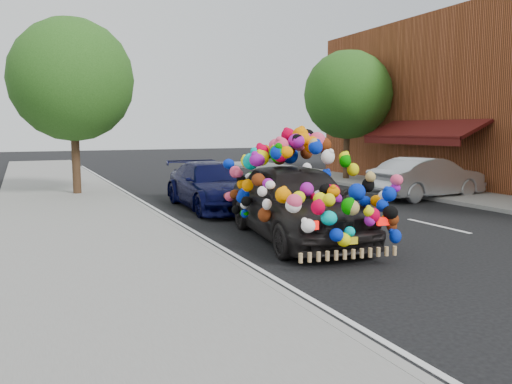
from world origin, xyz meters
TOP-DOWN VIEW (x-y plane):
  - ground at (0.00, 0.00)m, footprint 100.00×100.00m
  - sidewalk at (-4.30, 0.00)m, footprint 4.00×60.00m
  - kerb at (-2.35, 0.00)m, footprint 0.15×60.00m
  - footpath_far at (8.20, 3.00)m, footprint 3.00×40.00m
  - lane_markings at (3.60, 0.00)m, footprint 6.00×50.00m
  - tree_near_sidewalk at (-3.80, 9.50)m, footprint 4.20×4.20m
  - tree_far_b at (8.00, 10.00)m, footprint 4.00×4.00m
  - plush_art_car at (-0.25, 0.24)m, footprint 3.03×5.32m
  - navy_sedan at (-0.41, 4.99)m, footprint 2.04×4.77m
  - silver_hatchback at (7.00, 3.88)m, footprint 4.36×1.78m

SIDE VIEW (x-z plane):
  - ground at x=0.00m, z-range 0.00..0.00m
  - lane_markings at x=3.60m, z-range 0.00..0.01m
  - sidewalk at x=-4.30m, z-range 0.00..0.12m
  - footpath_far at x=8.20m, z-range 0.00..0.12m
  - kerb at x=-2.35m, z-range 0.00..0.13m
  - navy_sedan at x=-0.41m, z-range 0.00..1.37m
  - silver_hatchback at x=7.00m, z-range 0.00..1.41m
  - plush_art_car at x=-0.25m, z-range 0.04..2.33m
  - tree_far_b at x=8.00m, z-range 0.94..6.84m
  - tree_near_sidewalk at x=-3.80m, z-range 0.96..7.09m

